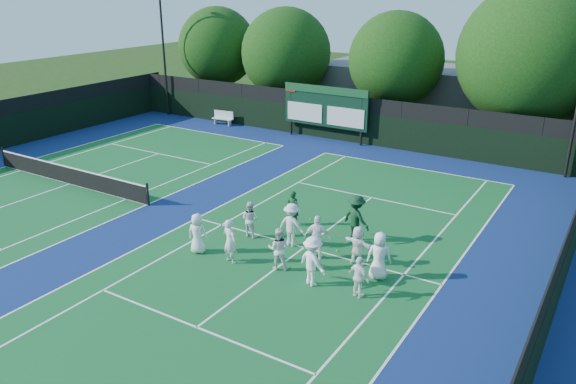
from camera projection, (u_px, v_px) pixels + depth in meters
The scene contains 31 objects.
ground at pixel (291, 258), 21.17m from camera, with size 120.00×120.00×0.00m, color #19340E.
court_apron at pixel (188, 216), 24.93m from camera, with size 34.00×32.00×0.01m, color navy.
near_court at pixel (304, 247), 21.96m from camera, with size 11.05×23.85×0.01m.
left_court at pixel (70, 184), 28.90m from camera, with size 11.05×23.85×0.01m.
back_fence at pixel (342, 120), 36.38m from camera, with size 34.00×0.08×3.00m.
divider_fence_right at pixel (560, 277), 17.02m from camera, with size 0.08×32.00×3.00m.
scoreboard at pixel (325, 107), 36.26m from camera, with size 6.00×0.21×3.55m.
clubhouse at pixel (442, 97), 40.53m from camera, with size 18.00×6.00×4.00m, color #5D5D62.
light_pole_left at pixel (162, 32), 41.84m from camera, with size 1.20×0.30×10.12m.
tennis_net at pixel (69, 175), 28.73m from camera, with size 11.30×0.10×1.10m.
bench at pixel (223, 117), 40.76m from camera, with size 1.63×0.60×1.01m.
tree_a at pixel (220, 49), 44.30m from camera, with size 6.14×6.14×8.06m.
tree_b at pixel (288, 56), 41.18m from camera, with size 6.57×6.57×8.16m.
tree_c at pixel (398, 62), 36.90m from camera, with size 6.25×6.25×8.11m.
tree_d at pixel (531, 59), 32.61m from camera, with size 8.23×8.23×9.88m.
tennis_ball_0 at pixel (236, 252), 21.51m from camera, with size 0.07×0.07×0.07m, color #D4ED1B.
tennis_ball_1 at pixel (337, 251), 21.64m from camera, with size 0.07×0.07×0.07m, color #D4ED1B.
tennis_ball_4 at pixel (310, 219), 24.50m from camera, with size 0.07×0.07×0.07m, color #D4ED1B.
tennis_ball_5 at pixel (369, 261), 20.83m from camera, with size 0.07×0.07×0.07m, color #D4ED1B.
player_front_0 at pixel (198, 233), 21.31m from camera, with size 0.78×0.51×1.59m, color white.
player_front_1 at pixel (230, 241), 20.55m from camera, with size 0.62×0.41×1.71m, color white.
player_front_2 at pixel (279, 249), 20.08m from camera, with size 0.78×0.61×1.60m, color white.
player_front_3 at pixel (313, 261), 18.99m from camera, with size 1.15×0.66×1.78m, color white.
player_front_4 at pixel (359, 277), 18.29m from camera, with size 0.85×0.35×1.45m, color white.
player_back_0 at pixel (250, 219), 22.72m from camera, with size 0.73×0.57×1.51m, color silver.
player_back_1 at pixel (292, 225), 21.87m from camera, with size 1.14×0.65×1.76m, color silver.
player_back_2 at pixel (317, 237), 20.84m from camera, with size 1.01×0.42×1.72m, color white.
player_back_3 at pixel (358, 246), 20.43m from camera, with size 1.40×0.45×1.51m, color white.
player_back_4 at pixel (379, 256), 19.40m from camera, with size 0.85×0.55×1.74m, color white.
coach_left at pixel (293, 208), 23.75m from camera, with size 0.57×0.37×1.55m, color #103B1D.
coach_right at pixel (356, 218), 22.25m from camera, with size 1.25×0.72×1.93m, color #0D331A.
Camera 1 is at (9.94, -16.14, 9.75)m, focal length 35.00 mm.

